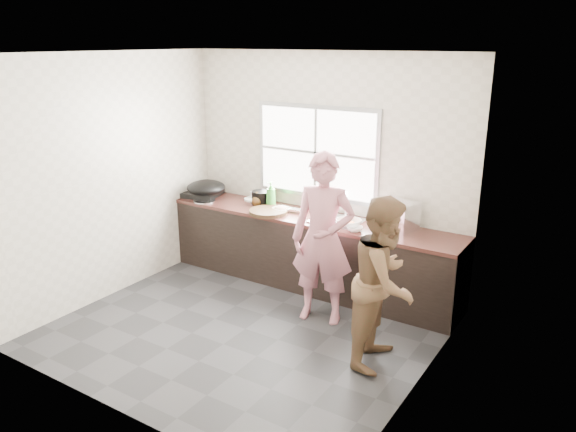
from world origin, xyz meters
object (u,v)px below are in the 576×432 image
Objects in this scene: wok at (206,188)px; black_pot at (261,198)px; bottle_green at (271,194)px; burner at (202,193)px; person_side at (385,282)px; pot_lid_left at (204,201)px; dish_rack at (397,215)px; bottle_brown_short at (257,200)px; bottle_brown_tall at (270,195)px; glass_jar at (253,195)px; bowl_mince at (282,210)px; bowl_held at (355,228)px; woman at (323,244)px; plate_food at (254,199)px; cutting_board at (268,212)px; pot_lid_right at (263,200)px; bowl_crabs at (349,224)px.

black_pot is at bearing 15.12° from wok.
bottle_green reaches higher than burner.
person_side is 2.97m from pot_lid_left.
burner is 1.08× the size of dish_rack.
black_pot is 0.08m from bottle_brown_short.
bottle_brown_tall is 0.83m from pot_lid_left.
person_side reaches higher than glass_jar.
person_side is 3.53× the size of burner.
wok is (-0.76, -0.32, 0.06)m from bottle_brown_tall.
wok is at bearing -176.68° from bowl_mince.
pot_lid_left is (-1.06, -0.16, -0.02)m from bowl_mince.
person_side is 7.39× the size of bowl_held.
glass_jar is 0.25× the size of dish_rack.
plate_food is at bearing 136.07° from woman.
bowl_mince is 0.85× the size of black_pot.
dish_rack reaches higher than cutting_board.
pot_lid_left is (-0.97, -0.01, -0.02)m from cutting_board.
pot_lid_right is at bearing 163.80° from bowl_held.
plate_food is 2.36× the size of glass_jar.
bottle_brown_tall is (-1.28, 0.34, 0.06)m from bowl_crabs.
black_pot is (-1.30, 0.76, 0.11)m from woman.
plate_food is at bearing -166.60° from dish_rack.
woman is at bearing -17.23° from burner.
bowl_held is at bearing -12.07° from black_pot.
bottle_green is at bearing 118.00° from cutting_board.
glass_jar is (-0.21, 0.21, -0.03)m from bottle_brown_short.
glass_jar is 0.23× the size of burner.
person_side is at bearing -30.36° from pot_lid_right.
black_pot is (-1.32, 0.21, 0.05)m from bowl_crabs.
dish_rack reaches higher than burner.
bottle_green is 0.78× the size of dish_rack.
plate_food is (-2.35, 1.28, 0.09)m from person_side.
wok is at bearing 175.34° from cutting_board.
bottle_green is 0.20m from bottle_brown_short.
bowl_crabs is at bearing 75.10° from woman.
wok is at bearing 176.97° from bowl_held.
bottle_green is 0.32m from pot_lid_right.
wok is (-0.50, -0.32, 0.10)m from glass_jar.
glass_jar is at bearing 149.09° from black_pot.
pot_lid_left is 1.02× the size of pot_lid_right.
bottle_brown_short is (-1.31, 0.68, 0.11)m from woman.
bottle_brown_tall reaches higher than black_pot.
pot_lid_right is (-0.45, 0.26, -0.02)m from bowl_mince.
bowl_crabs is 0.78× the size of pot_lid_left.
plate_food is at bearing 167.92° from bowl_crabs.
bowl_crabs is 0.95× the size of black_pot.
bottle_brown_short is (-0.30, 0.19, 0.06)m from cutting_board.
plate_food is 0.42m from bottle_green.
bottle_brown_tall is (-1.26, 0.89, 0.13)m from woman.
dish_rack is 1.47× the size of pot_lid_left.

